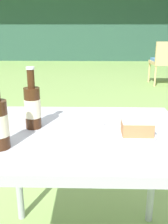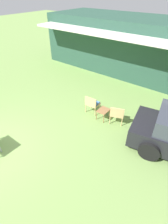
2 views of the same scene
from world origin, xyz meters
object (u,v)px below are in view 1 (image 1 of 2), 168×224
Objects in this scene: wicker_chair_cushioned at (167,60)px; patio_table at (83,147)px; cola_bottle_near at (33,106)px; cake_on_plate at (134,129)px.

patio_table is (-1.50, -4.16, 0.12)m from wicker_chair_cushioned.
wicker_chair_cushioned is 3.26× the size of cola_bottle_near.
patio_table is 4.17× the size of cake_on_plate.
wicker_chair_cushioned is 1.00× the size of patio_table.
cake_on_plate is at bearing -13.86° from patio_table.
cola_bottle_near is at bearing 168.07° from cake_on_plate.
cola_bottle_near reaches higher than wicker_chair_cushioned.
cola_bottle_near is at bearing 63.77° from wicker_chair_cushioned.
cake_on_plate is at bearing 69.11° from wicker_chair_cushioned.
cola_bottle_near reaches higher than patio_table.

